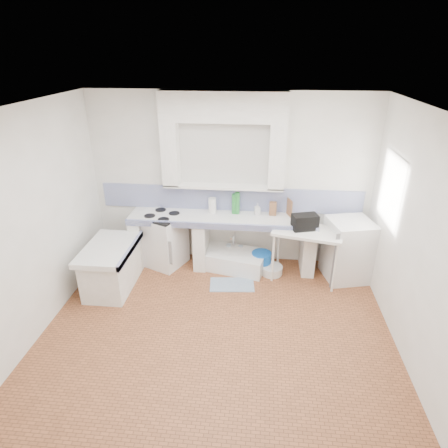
# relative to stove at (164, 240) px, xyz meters

# --- Properties ---
(floor) EXTENTS (4.50, 4.50, 0.00)m
(floor) POSITION_rel_stove_xyz_m (1.08, -1.68, -0.43)
(floor) COLOR #955531
(floor) RESTS_ON ground
(ceiling) EXTENTS (4.50, 4.50, 0.00)m
(ceiling) POSITION_rel_stove_xyz_m (1.08, -1.68, 2.37)
(ceiling) COLOR white
(ceiling) RESTS_ON ground
(wall_back) EXTENTS (4.50, 0.00, 4.50)m
(wall_back) POSITION_rel_stove_xyz_m (1.08, 0.32, 0.97)
(wall_back) COLOR white
(wall_back) RESTS_ON ground
(wall_front) EXTENTS (4.50, 0.00, 4.50)m
(wall_front) POSITION_rel_stove_xyz_m (1.08, -3.68, 0.97)
(wall_front) COLOR white
(wall_front) RESTS_ON ground
(wall_left) EXTENTS (0.00, 4.50, 4.50)m
(wall_left) POSITION_rel_stove_xyz_m (-1.17, -1.68, 0.97)
(wall_left) COLOR white
(wall_left) RESTS_ON ground
(wall_right) EXTENTS (0.00, 4.50, 4.50)m
(wall_right) POSITION_rel_stove_xyz_m (3.33, -1.68, 0.97)
(wall_right) COLOR white
(wall_right) RESTS_ON ground
(alcove_mass) EXTENTS (1.90, 0.25, 0.45)m
(alcove_mass) POSITION_rel_stove_xyz_m (0.98, 0.20, 2.14)
(alcove_mass) COLOR white
(alcove_mass) RESTS_ON ground
(window_frame) EXTENTS (0.35, 0.86, 1.06)m
(window_frame) POSITION_rel_stove_xyz_m (3.50, -0.48, 1.17)
(window_frame) COLOR #352010
(window_frame) RESTS_ON ground
(lace_valance) EXTENTS (0.01, 0.84, 0.24)m
(lace_valance) POSITION_rel_stove_xyz_m (3.36, -0.48, 1.55)
(lace_valance) COLOR white
(lace_valance) RESTS_ON ground
(counter_slab) EXTENTS (3.00, 0.60, 0.08)m
(counter_slab) POSITION_rel_stove_xyz_m (0.98, 0.02, 0.43)
(counter_slab) COLOR white
(counter_slab) RESTS_ON ground
(counter_lip) EXTENTS (3.00, 0.04, 0.10)m
(counter_lip) POSITION_rel_stove_xyz_m (0.98, -0.26, 0.43)
(counter_lip) COLOR navy
(counter_lip) RESTS_ON ground
(counter_pier_left) EXTENTS (0.20, 0.55, 0.82)m
(counter_pier_left) POSITION_rel_stove_xyz_m (-0.42, 0.02, -0.02)
(counter_pier_left) COLOR white
(counter_pier_left) RESTS_ON ground
(counter_pier_mid) EXTENTS (0.20, 0.55, 0.82)m
(counter_pier_mid) POSITION_rel_stove_xyz_m (0.63, 0.02, -0.02)
(counter_pier_mid) COLOR white
(counter_pier_mid) RESTS_ON ground
(counter_pier_right) EXTENTS (0.20, 0.55, 0.82)m
(counter_pier_right) POSITION_rel_stove_xyz_m (2.38, 0.02, -0.02)
(counter_pier_right) COLOR white
(counter_pier_right) RESTS_ON ground
(peninsula_top) EXTENTS (0.70, 1.10, 0.08)m
(peninsula_top) POSITION_rel_stove_xyz_m (-0.62, -0.78, 0.23)
(peninsula_top) COLOR white
(peninsula_top) RESTS_ON ground
(peninsula_base) EXTENTS (0.60, 1.00, 0.62)m
(peninsula_base) POSITION_rel_stove_xyz_m (-0.62, -0.78, -0.12)
(peninsula_base) COLOR white
(peninsula_base) RESTS_ON ground
(peninsula_lip) EXTENTS (0.04, 1.10, 0.10)m
(peninsula_lip) POSITION_rel_stove_xyz_m (-0.29, -0.78, 0.23)
(peninsula_lip) COLOR navy
(peninsula_lip) RESTS_ON ground
(backsplash) EXTENTS (4.27, 0.03, 0.40)m
(backsplash) POSITION_rel_stove_xyz_m (1.08, 0.31, 0.67)
(backsplash) COLOR navy
(backsplash) RESTS_ON ground
(stove) EXTENTS (0.80, 0.79, 0.86)m
(stove) POSITION_rel_stove_xyz_m (0.00, 0.00, 0.00)
(stove) COLOR white
(stove) RESTS_ON ground
(sink) EXTENTS (1.19, 0.82, 0.26)m
(sink) POSITION_rel_stove_xyz_m (1.15, -0.02, -0.30)
(sink) COLOR white
(sink) RESTS_ON ground
(side_table) EXTENTS (1.12, 0.78, 0.05)m
(side_table) POSITION_rel_stove_xyz_m (2.31, -0.24, -0.01)
(side_table) COLOR white
(side_table) RESTS_ON ground
(fridge) EXTENTS (0.76, 0.76, 0.97)m
(fridge) POSITION_rel_stove_xyz_m (2.97, -0.13, 0.05)
(fridge) COLOR white
(fridge) RESTS_ON ground
(bucket_red) EXTENTS (0.32, 0.32, 0.27)m
(bucket_red) POSITION_rel_stove_xyz_m (1.02, -0.01, -0.30)
(bucket_red) COLOR red
(bucket_red) RESTS_ON ground
(bucket_orange) EXTENTS (0.34, 0.34, 0.24)m
(bucket_orange) POSITION_rel_stove_xyz_m (1.13, -0.10, -0.31)
(bucket_orange) COLOR #EB4C2B
(bucket_orange) RESTS_ON ground
(bucket_blue) EXTENTS (0.40, 0.40, 0.31)m
(bucket_blue) POSITION_rel_stove_xyz_m (1.63, -0.04, -0.28)
(bucket_blue) COLOR blue
(bucket_blue) RESTS_ON ground
(basin_white) EXTENTS (0.37, 0.37, 0.14)m
(basin_white) POSITION_rel_stove_xyz_m (1.81, -0.16, -0.36)
(basin_white) COLOR white
(basin_white) RESTS_ON ground
(water_bottle_a) EXTENTS (0.11, 0.11, 0.32)m
(water_bottle_a) POSITION_rel_stove_xyz_m (1.07, 0.17, -0.27)
(water_bottle_a) COLOR silver
(water_bottle_a) RESTS_ON ground
(water_bottle_b) EXTENTS (0.10, 0.10, 0.30)m
(water_bottle_b) POSITION_rel_stove_xyz_m (1.28, 0.17, -0.28)
(water_bottle_b) COLOR silver
(water_bottle_b) RESTS_ON ground
(black_bag) EXTENTS (0.42, 0.31, 0.24)m
(black_bag) POSITION_rel_stove_xyz_m (2.26, -0.21, 0.54)
(black_bag) COLOR black
(black_bag) RESTS_ON side_table
(green_bottle_a) EXTENTS (0.08, 0.08, 0.33)m
(green_bottle_a) POSITION_rel_stove_xyz_m (1.15, 0.17, 0.63)
(green_bottle_a) COLOR #247D31
(green_bottle_a) RESTS_ON counter_slab
(green_bottle_b) EXTENTS (0.09, 0.09, 0.37)m
(green_bottle_b) POSITION_rel_stove_xyz_m (1.21, 0.17, 0.65)
(green_bottle_b) COLOR #247D31
(green_bottle_b) RESTS_ON counter_slab
(knife_block) EXTENTS (0.11, 0.09, 0.22)m
(knife_block) POSITION_rel_stove_xyz_m (1.78, 0.17, 0.58)
(knife_block) COLOR brown
(knife_block) RESTS_ON counter_slab
(cutting_board) EXTENTS (0.08, 0.20, 0.28)m
(cutting_board) POSITION_rel_stove_xyz_m (2.04, 0.17, 0.61)
(cutting_board) COLOR brown
(cutting_board) RESTS_ON counter_slab
(paper_towel) EXTENTS (0.14, 0.14, 0.25)m
(paper_towel) POSITION_rel_stove_xyz_m (0.80, 0.17, 0.59)
(paper_towel) COLOR white
(paper_towel) RESTS_ON counter_slab
(soap_bottle) EXTENTS (0.10, 0.10, 0.19)m
(soap_bottle) POSITION_rel_stove_xyz_m (1.53, 0.17, 0.56)
(soap_bottle) COLOR white
(soap_bottle) RESTS_ON counter_slab
(rug) EXTENTS (0.72, 0.45, 0.01)m
(rug) POSITION_rel_stove_xyz_m (1.19, -0.56, -0.43)
(rug) COLOR #395F82
(rug) RESTS_ON ground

